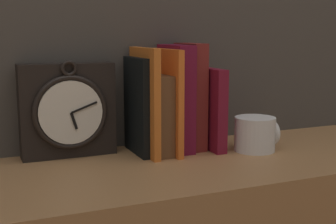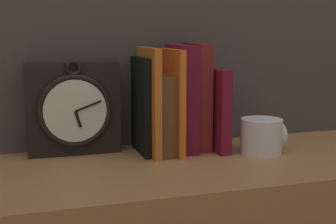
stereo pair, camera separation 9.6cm
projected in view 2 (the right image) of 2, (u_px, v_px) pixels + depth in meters
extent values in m
cube|color=black|center=(73.00, 108.00, 1.06)|extent=(0.21, 0.05, 0.21)
torus|color=black|center=(75.00, 111.00, 1.03)|extent=(0.16, 0.01, 0.16)
cylinder|color=white|center=(75.00, 111.00, 1.02)|extent=(0.14, 0.01, 0.14)
cube|color=black|center=(78.00, 119.00, 1.02)|extent=(0.02, 0.00, 0.04)
cube|color=black|center=(88.00, 106.00, 1.02)|extent=(0.06, 0.00, 0.02)
torus|color=black|center=(74.00, 68.00, 1.01)|extent=(0.04, 0.01, 0.04)
cube|color=black|center=(141.00, 106.00, 1.06)|extent=(0.02, 0.13, 0.22)
cube|color=orange|center=(149.00, 101.00, 1.05)|extent=(0.02, 0.16, 0.24)
cube|color=brown|center=(160.00, 113.00, 1.07)|extent=(0.04, 0.14, 0.18)
cube|color=orange|center=(172.00, 101.00, 1.07)|extent=(0.01, 0.16, 0.24)
cube|color=maroon|center=(182.00, 98.00, 1.09)|extent=(0.04, 0.13, 0.25)
cube|color=maroon|center=(197.00, 96.00, 1.10)|extent=(0.03, 0.12, 0.25)
cube|color=maroon|center=(213.00, 109.00, 1.10)|extent=(0.03, 0.16, 0.19)
cylinder|color=white|center=(261.00, 136.00, 1.07)|extent=(0.09, 0.09, 0.08)
torus|color=white|center=(280.00, 135.00, 1.08)|extent=(0.01, 0.06, 0.06)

